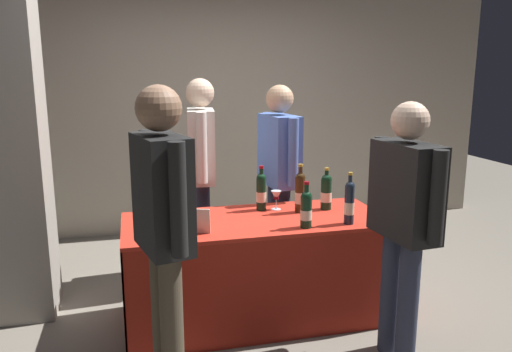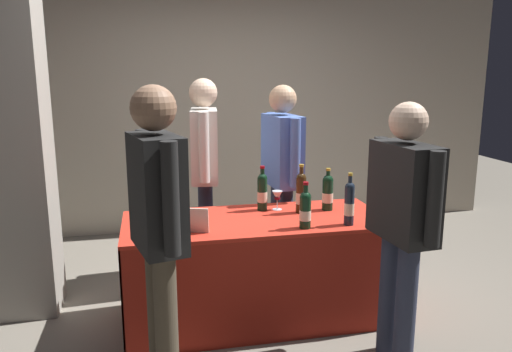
{
  "view_description": "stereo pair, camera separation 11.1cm",
  "coord_description": "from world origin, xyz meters",
  "px_view_note": "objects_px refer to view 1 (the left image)",
  "views": [
    {
      "loc": [
        -0.8,
        -3.18,
        1.72
      ],
      "look_at": [
        0.0,
        0.0,
        1.03
      ],
      "focal_mm": 34.87,
      "sensor_mm": 36.0,
      "label": 1
    },
    {
      "loc": [
        -0.69,
        -3.2,
        1.72
      ],
      "look_at": [
        0.0,
        0.0,
        1.03
      ],
      "focal_mm": 34.87,
      "sensor_mm": 36.0,
      "label": 2
    }
  ],
  "objects_px": {
    "wine_glass_near_vendor": "(276,196)",
    "tasting_table": "(256,248)",
    "taster_foreground_right": "(163,218)",
    "concrete_pillar": "(4,79)",
    "display_bottle_0": "(300,192)",
    "featured_wine_bottle": "(349,202)",
    "vendor_presenter": "(279,165)"
  },
  "relations": [
    {
      "from": "concrete_pillar",
      "to": "display_bottle_0",
      "type": "relative_size",
      "value": 9.5
    },
    {
      "from": "display_bottle_0",
      "to": "taster_foreground_right",
      "type": "xyz_separation_m",
      "value": [
        -1.01,
        -0.8,
        0.12
      ]
    },
    {
      "from": "featured_wine_bottle",
      "to": "taster_foreground_right",
      "type": "height_order",
      "value": "taster_foreground_right"
    },
    {
      "from": "concrete_pillar",
      "to": "display_bottle_0",
      "type": "distance_m",
      "value": 2.14
    },
    {
      "from": "tasting_table",
      "to": "taster_foreground_right",
      "type": "xyz_separation_m",
      "value": [
        -0.67,
        -0.72,
        0.48
      ]
    },
    {
      "from": "wine_glass_near_vendor",
      "to": "vendor_presenter",
      "type": "xyz_separation_m",
      "value": [
        0.15,
        0.44,
        0.14
      ]
    },
    {
      "from": "concrete_pillar",
      "to": "wine_glass_near_vendor",
      "type": "xyz_separation_m",
      "value": [
        1.8,
        -0.28,
        -0.84
      ]
    },
    {
      "from": "tasting_table",
      "to": "taster_foreground_right",
      "type": "bearing_deg",
      "value": -132.75
    },
    {
      "from": "display_bottle_0",
      "to": "wine_glass_near_vendor",
      "type": "bearing_deg",
      "value": 143.08
    },
    {
      "from": "wine_glass_near_vendor",
      "to": "tasting_table",
      "type": "bearing_deg",
      "value": -136.29
    },
    {
      "from": "tasting_table",
      "to": "wine_glass_near_vendor",
      "type": "bearing_deg",
      "value": 43.71
    },
    {
      "from": "featured_wine_bottle",
      "to": "taster_foreground_right",
      "type": "xyz_separation_m",
      "value": [
        -1.24,
        -0.46,
        0.12
      ]
    },
    {
      "from": "display_bottle_0",
      "to": "concrete_pillar",
      "type": "bearing_deg",
      "value": 168.62
    },
    {
      "from": "wine_glass_near_vendor",
      "to": "taster_foreground_right",
      "type": "bearing_deg",
      "value": -133.53
    },
    {
      "from": "concrete_pillar",
      "to": "taster_foreground_right",
      "type": "xyz_separation_m",
      "value": [
        0.93,
        -1.19,
        -0.67
      ]
    },
    {
      "from": "concrete_pillar",
      "to": "featured_wine_bottle",
      "type": "bearing_deg",
      "value": -18.69
    },
    {
      "from": "concrete_pillar",
      "to": "tasting_table",
      "type": "xyz_separation_m",
      "value": [
        1.6,
        -0.47,
        -1.16
      ]
    },
    {
      "from": "featured_wine_bottle",
      "to": "wine_glass_near_vendor",
      "type": "relative_size",
      "value": 2.49
    },
    {
      "from": "concrete_pillar",
      "to": "taster_foreground_right",
      "type": "distance_m",
      "value": 1.66
    },
    {
      "from": "wine_glass_near_vendor",
      "to": "vendor_presenter",
      "type": "height_order",
      "value": "vendor_presenter"
    },
    {
      "from": "display_bottle_0",
      "to": "vendor_presenter",
      "type": "relative_size",
      "value": 0.22
    },
    {
      "from": "featured_wine_bottle",
      "to": "display_bottle_0",
      "type": "height_order",
      "value": "display_bottle_0"
    },
    {
      "from": "vendor_presenter",
      "to": "concrete_pillar",
      "type": "bearing_deg",
      "value": -91.37
    },
    {
      "from": "wine_glass_near_vendor",
      "to": "taster_foreground_right",
      "type": "xyz_separation_m",
      "value": [
        -0.87,
        -0.91,
        0.17
      ]
    },
    {
      "from": "tasting_table",
      "to": "taster_foreground_right",
      "type": "relative_size",
      "value": 1.08
    },
    {
      "from": "taster_foreground_right",
      "to": "wine_glass_near_vendor",
      "type": "bearing_deg",
      "value": -57.16
    },
    {
      "from": "concrete_pillar",
      "to": "featured_wine_bottle",
      "type": "relative_size",
      "value": 9.57
    },
    {
      "from": "concrete_pillar",
      "to": "featured_wine_bottle",
      "type": "xyz_separation_m",
      "value": [
        2.17,
        -0.73,
        -0.79
      ]
    },
    {
      "from": "taster_foreground_right",
      "to": "display_bottle_0",
      "type": "bearing_deg",
      "value": -65.2
    },
    {
      "from": "featured_wine_bottle",
      "to": "concrete_pillar",
      "type": "bearing_deg",
      "value": 161.31
    },
    {
      "from": "concrete_pillar",
      "to": "wine_glass_near_vendor",
      "type": "relative_size",
      "value": 23.8
    },
    {
      "from": "tasting_table",
      "to": "vendor_presenter",
      "type": "relative_size",
      "value": 1.11
    }
  ]
}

